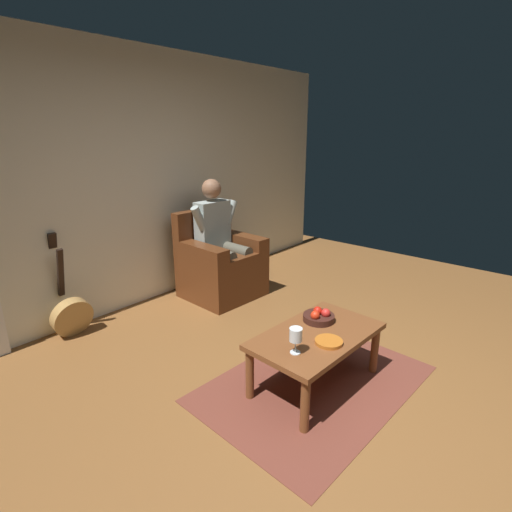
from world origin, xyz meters
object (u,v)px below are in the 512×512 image
(person_seated, at_px, (220,235))
(decorative_dish, at_px, (329,342))
(wine_glass_near, at_px, (296,336))
(guitar, at_px, (71,313))
(armchair, at_px, (220,266))
(fruit_bowl, at_px, (319,316))
(coffee_table, at_px, (316,341))

(person_seated, xyz_separation_m, decorative_dish, (0.81, 1.88, -0.28))
(person_seated, distance_m, wine_glass_near, 2.07)
(person_seated, bearing_deg, decorative_dish, 69.14)
(guitar, height_order, wine_glass_near, guitar)
(armchair, bearing_deg, guitar, -10.45)
(person_seated, xyz_separation_m, fruit_bowl, (0.57, 1.64, -0.26))
(wine_glass_near, relative_size, decorative_dish, 0.93)
(wine_glass_near, height_order, decorative_dish, wine_glass_near)
(coffee_table, height_order, guitar, guitar)
(person_seated, relative_size, wine_glass_near, 7.37)
(armchair, distance_m, guitar, 1.61)
(fruit_bowl, xyz_separation_m, decorative_dish, (0.24, 0.23, -0.03))
(armchair, height_order, fruit_bowl, armchair)
(decorative_dish, bearing_deg, person_seated, -113.33)
(guitar, bearing_deg, coffee_table, 111.24)
(person_seated, distance_m, decorative_dish, 2.06)
(wine_glass_near, xyz_separation_m, decorative_dish, (-0.25, 0.10, -0.11))
(armchair, height_order, guitar, armchair)
(guitar, distance_m, decorative_dish, 2.39)
(guitar, bearing_deg, armchair, 167.08)
(wine_glass_near, relative_size, fruit_bowl, 0.74)
(armchair, height_order, decorative_dish, armchair)
(armchair, xyz_separation_m, wine_glass_near, (1.06, 1.79, 0.20))
(armchair, relative_size, guitar, 1.01)
(fruit_bowl, bearing_deg, guitar, -63.68)
(coffee_table, distance_m, decorative_dish, 0.17)
(armchair, bearing_deg, coffee_table, 69.53)
(coffee_table, height_order, wine_glass_near, wine_glass_near)
(person_seated, height_order, fruit_bowl, person_seated)
(person_seated, bearing_deg, guitar, -11.10)
(person_seated, xyz_separation_m, wine_glass_near, (1.06, 1.77, -0.17))
(guitar, distance_m, fruit_bowl, 2.27)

